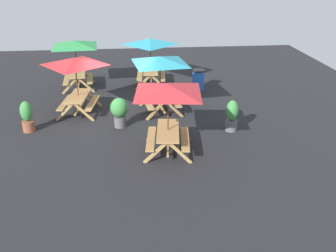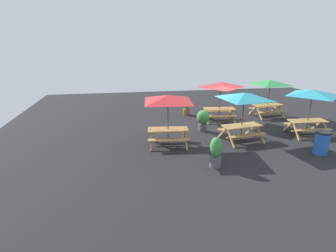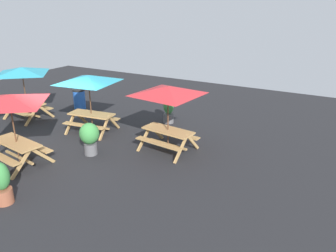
# 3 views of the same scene
# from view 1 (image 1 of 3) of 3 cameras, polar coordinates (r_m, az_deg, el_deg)

# --- Properties ---
(ground_plane) EXTENTS (24.00, 24.00, 0.00)m
(ground_plane) POSITION_cam_1_polar(r_m,az_deg,el_deg) (15.38, -7.26, 1.89)
(ground_plane) COLOR #232326
(ground_plane) RESTS_ON ground
(picnic_table_0) EXTENTS (2.82, 2.82, 2.34)m
(picnic_table_0) POSITION_cam_1_polar(r_m,az_deg,el_deg) (18.35, -13.97, 11.58)
(picnic_table_0) COLOR tan
(picnic_table_0) RESTS_ON ground
(picnic_table_1) EXTENTS (2.81, 2.81, 2.34)m
(picnic_table_1) POSITION_cam_1_polar(r_m,az_deg,el_deg) (11.53, -0.00, 4.94)
(picnic_table_1) COLOR tan
(picnic_table_1) RESTS_ON ground
(picnic_table_2) EXTENTS (2.80, 2.80, 2.34)m
(picnic_table_2) POSITION_cam_1_polar(r_m,az_deg,el_deg) (14.87, -1.20, 9.40)
(picnic_table_2) COLOR tan
(picnic_table_2) RESTS_ON ground
(picnic_table_3) EXTENTS (2.12, 2.12, 2.34)m
(picnic_table_3) POSITION_cam_1_polar(r_m,az_deg,el_deg) (18.34, -2.71, 12.25)
(picnic_table_3) COLOR tan
(picnic_table_3) RESTS_ON ground
(picnic_table_4) EXTENTS (2.24, 2.24, 2.34)m
(picnic_table_4) POSITION_cam_1_polar(r_m,az_deg,el_deg) (15.11, -13.97, 8.94)
(picnic_table_4) COLOR tan
(picnic_table_4) RESTS_ON ground
(trash_bin_blue) EXTENTS (0.59, 0.59, 0.98)m
(trash_bin_blue) POSITION_cam_1_polar(r_m,az_deg,el_deg) (18.03, 4.64, 7.07)
(trash_bin_blue) COLOR blue
(trash_bin_blue) RESTS_ON ground
(potted_plant_0) EXTENTS (0.66, 0.66, 1.12)m
(potted_plant_0) POSITION_cam_1_polar(r_m,az_deg,el_deg) (13.94, -7.42, 2.37)
(potted_plant_0) COLOR #59595B
(potted_plant_0) RESTS_ON ground
(potted_plant_1) EXTENTS (0.45, 0.45, 1.17)m
(potted_plant_1) POSITION_cam_1_polar(r_m,az_deg,el_deg) (13.73, 9.72, 1.59)
(potted_plant_1) COLOR #59595B
(potted_plant_1) RESTS_ON ground
(potted_plant_2) EXTENTS (0.45, 0.45, 1.16)m
(potted_plant_2) POSITION_cam_1_polar(r_m,az_deg,el_deg) (14.41, -20.67, 1.39)
(potted_plant_2) COLOR #935138
(potted_plant_2) RESTS_ON ground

